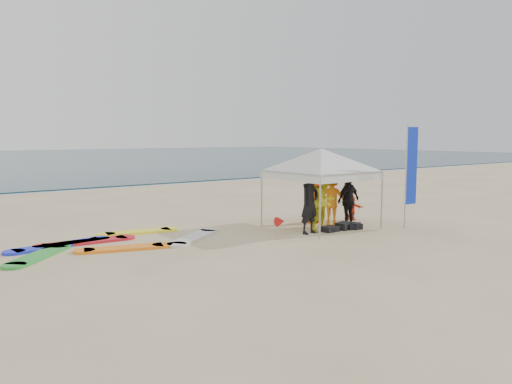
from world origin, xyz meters
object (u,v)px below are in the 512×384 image
object	(u,v)px
person_orange_a	(332,199)
feather_flag	(411,167)
person_seated	(352,208)
canopy_tent	(321,149)
surfboard_spread	(109,243)
person_black_a	(310,202)
person_black_b	(348,200)
person_yellow	(324,201)
person_orange_b	(315,199)
marker_pennant	(281,221)

from	to	relation	value
person_orange_a	feather_flag	bearing A→B (deg)	174.59
person_seated	canopy_tent	size ratio (longest dim) A/B	0.22
surfboard_spread	person_orange_a	bearing A→B (deg)	-12.49
person_black_a	canopy_tent	distance (m)	1.97
person_black_a	person_black_b	xyz separation A→B (m)	(1.84, 0.15, -0.09)
person_yellow	person_seated	bearing A→B (deg)	13.84
person_yellow	person_orange_b	world-z (taller)	person_yellow
canopy_tent	person_black_a	bearing A→B (deg)	-150.28
person_orange_a	person_orange_b	bearing A→B (deg)	-34.53
person_seated	surfboard_spread	distance (m)	8.34
person_black_b	feather_flag	distance (m)	2.22
person_orange_a	person_orange_b	distance (m)	0.66
person_yellow	person_orange_b	xyz separation A→B (m)	(0.78, 1.23, -0.12)
person_yellow	canopy_tent	bearing A→B (deg)	47.04
feather_flag	person_orange_a	bearing A→B (deg)	132.74
person_orange_a	person_seated	xyz separation A→B (m)	(1.30, 0.29, -0.45)
canopy_tent	marker_pennant	size ratio (longest dim) A/B	5.99
person_orange_a	person_black_b	size ratio (longest dim) A/B	1.03
person_yellow	person_orange_b	distance (m)	1.46
person_black_b	feather_flag	xyz separation A→B (m)	(1.41, -1.33, 1.09)
person_black_a	person_yellow	world-z (taller)	person_black_a
person_seated	person_black_b	bearing A→B (deg)	110.89
person_seated	canopy_tent	world-z (taller)	canopy_tent
person_orange_b	person_seated	world-z (taller)	person_orange_b
person_seated	marker_pennant	world-z (taller)	person_seated
person_black_b	canopy_tent	distance (m)	1.90
marker_pennant	person_black_b	bearing A→B (deg)	3.89
person_black_a	surfboard_spread	bearing A→B (deg)	149.24
person_black_b	person_orange_b	xyz separation A→B (m)	(-0.42, 1.13, -0.05)
canopy_tent	feather_flag	distance (m)	2.89
person_seated	person_black_a	bearing A→B (deg)	92.01
person_black_a	surfboard_spread	distance (m)	5.85
person_yellow	person_seated	world-z (taller)	person_yellow
person_seated	person_orange_b	bearing A→B (deg)	60.54
person_yellow	person_orange_a	size ratio (longest dim) A/B	1.05
person_black_a	person_orange_b	distance (m)	1.92
feather_flag	person_seated	bearing A→B (deg)	100.17
person_black_b	person_orange_b	size ratio (longest dim) A/B	1.06
surfboard_spread	feather_flag	bearing A→B (deg)	-21.25
person_seated	feather_flag	size ratio (longest dim) A/B	0.26
person_black_b	marker_pennant	bearing A→B (deg)	-0.89
person_yellow	marker_pennant	distance (m)	1.87
surfboard_spread	marker_pennant	bearing A→B (deg)	-28.01
marker_pennant	person_black_a	bearing A→B (deg)	2.54
person_black_b	canopy_tent	bearing A→B (deg)	-33.46
person_yellow	person_orange_b	size ratio (longest dim) A/B	1.15
person_seated	marker_pennant	size ratio (longest dim) A/B	1.34
canopy_tent	person_seated	bearing A→B (deg)	10.23
person_orange_b	surfboard_spread	size ratio (longest dim) A/B	0.26
person_orange_b	feather_flag	distance (m)	3.26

